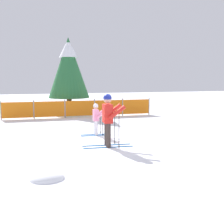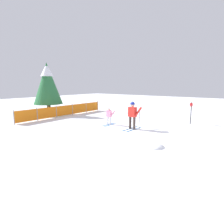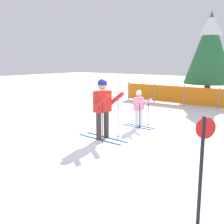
{
  "view_description": "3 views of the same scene",
  "coord_description": "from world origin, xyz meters",
  "views": [
    {
      "loc": [
        -2.66,
        -8.72,
        2.19
      ],
      "look_at": [
        0.13,
        0.63,
        0.99
      ],
      "focal_mm": 45.0,
      "sensor_mm": 36.0,
      "label": 1
    },
    {
      "loc": [
        -9.26,
        -5.55,
        2.7
      ],
      "look_at": [
        -0.62,
        0.99,
        0.98
      ],
      "focal_mm": 28.0,
      "sensor_mm": 36.0,
      "label": 2
    },
    {
      "loc": [
        4.51,
        -6.24,
        2.2
      ],
      "look_at": [
        -0.6,
        0.56,
        0.6
      ],
      "focal_mm": 45.0,
      "sensor_mm": 36.0,
      "label": 3
    }
  ],
  "objects": [
    {
      "name": "skier_adult",
      "position": [
        -0.27,
        -0.29,
        1.0
      ],
      "size": [
        1.61,
        0.75,
        1.68
      ],
      "rotation": [
        0.0,
        0.0,
        -0.09
      ],
      "color": "#1966B2",
      "rests_on": "ground_plane"
    },
    {
      "name": "skier_child",
      "position": [
        -0.23,
        1.53,
        0.72
      ],
      "size": [
        1.16,
        0.57,
        1.22
      ],
      "rotation": [
        0.0,
        0.0,
        -0.06
      ],
      "color": "#1966B2",
      "rests_on": "ground_plane"
    },
    {
      "name": "safety_fence",
      "position": [
        0.05,
        6.57,
        0.5
      ],
      "size": [
        8.28,
        0.26,
        1.0
      ],
      "rotation": [
        0.0,
        0.0,
        -0.02
      ],
      "color": "gray",
      "rests_on": "ground_plane"
    },
    {
      "name": "snow_mound",
      "position": [
        -2.34,
        -2.7,
        0.0
      ],
      "size": [
        0.76,
        0.65,
        0.31
      ],
      "primitive_type": "ellipsoid",
      "color": "white",
      "rests_on": "ground_plane"
    },
    {
      "name": "conifer_far",
      "position": [
        -0.29,
        8.39,
        2.83
      ],
      "size": [
        2.47,
        2.47,
        4.58
      ],
      "color": "#4C3823",
      "rests_on": "ground_plane"
    },
    {
      "name": "ground_plane",
      "position": [
        0.0,
        0.0,
        0.0
      ],
      "size": [
        60.0,
        60.0,
        0.0
      ],
      "primitive_type": "plane",
      "color": "white"
    },
    {
      "name": "trail_marker",
      "position": [
        3.36,
        -2.75,
        0.92
      ],
      "size": [
        0.19,
        0.23,
        1.5
      ],
      "color": "black",
      "rests_on": "ground_plane"
    }
  ]
}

